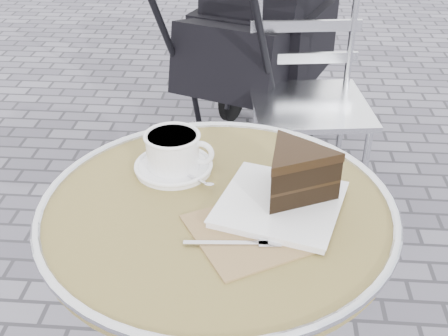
# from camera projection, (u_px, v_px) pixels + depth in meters

# --- Properties ---
(cafe_table) EXTENTS (0.72, 0.72, 0.74)m
(cafe_table) POSITION_uv_depth(u_px,v_px,m) (218.00, 268.00, 1.21)
(cafe_table) COLOR silver
(cafe_table) RESTS_ON ground
(cappuccino_set) EXTENTS (0.18, 0.17, 0.09)m
(cappuccino_set) POSITION_uv_depth(u_px,v_px,m) (174.00, 154.00, 1.22)
(cappuccino_set) COLOR white
(cappuccino_set) RESTS_ON cafe_table
(cake_plate_set) EXTENTS (0.34, 0.36, 0.12)m
(cake_plate_set) POSITION_uv_depth(u_px,v_px,m) (292.00, 181.00, 1.09)
(cake_plate_set) COLOR #8F6E4E
(cake_plate_set) RESTS_ON cafe_table
(bistro_chair) EXTENTS (0.47, 0.47, 0.94)m
(bistro_chair) POSITION_uv_depth(u_px,v_px,m) (307.00, 71.00, 2.11)
(bistro_chair) COLOR silver
(bistro_chair) RESTS_ON ground
(baby_stroller) EXTENTS (0.80, 1.13, 1.07)m
(baby_stroller) POSITION_uv_depth(u_px,v_px,m) (255.00, 55.00, 2.53)
(baby_stroller) COLOR black
(baby_stroller) RESTS_ON ground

